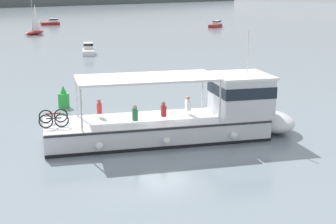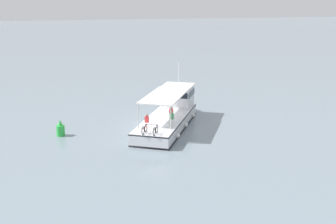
% 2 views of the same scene
% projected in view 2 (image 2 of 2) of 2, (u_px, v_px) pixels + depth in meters
% --- Properties ---
extents(ground_plane, '(400.00, 400.00, 0.00)m').
position_uv_depth(ground_plane, '(156.00, 126.00, 37.89)').
color(ground_plane, gray).
extents(ferry_main, '(12.52, 9.11, 5.32)m').
position_uv_depth(ferry_main, '(171.00, 113.00, 38.41)').
color(ferry_main, silver).
rests_on(ferry_main, ground).
extents(channel_buoy, '(0.70, 0.70, 1.40)m').
position_uv_depth(channel_buoy, '(61.00, 129.00, 35.16)').
color(channel_buoy, green).
rests_on(channel_buoy, ground).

